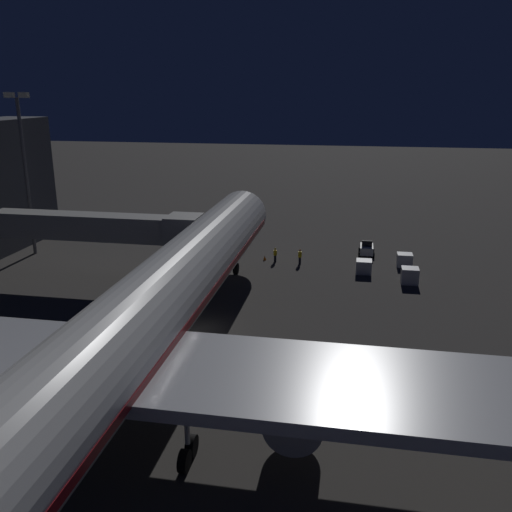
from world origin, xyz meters
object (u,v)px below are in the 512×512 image
object	(u,v)px
apron_floodlight_mast	(25,163)
traffic_cone_nose_starboard	(228,256)
baggage_container_far_row	(410,276)
baggage_container_mid_row	(405,260)
baggage_tug_spare	(367,249)
airliner_at_gate	(126,339)
ground_crew_near_nose_gear	(275,254)
jet_bridge	(110,228)
traffic_cone_nose_port	(265,258)
ground_crew_marshaller_fwd	(300,256)
baggage_container_near_belt	(364,267)

from	to	relation	value
apron_floodlight_mast	traffic_cone_nose_starboard	bearing A→B (deg)	-174.54
apron_floodlight_mast	baggage_container_far_row	bearing A→B (deg)	176.05
apron_floodlight_mast	baggage_container_mid_row	xyz separation A→B (m)	(-43.42, -2.78, -10.05)
baggage_tug_spare	baggage_container_far_row	world-z (taller)	baggage_tug_spare
apron_floodlight_mast	baggage_container_far_row	xyz separation A→B (m)	(-43.50, 3.01, -9.95)
airliner_at_gate	ground_crew_near_nose_gear	size ratio (longest dim) A/B	41.59
apron_floodlight_mast	baggage_container_far_row	distance (m)	44.73
jet_bridge	baggage_tug_spare	world-z (taller)	jet_bridge
jet_bridge	traffic_cone_nose_port	distance (m)	18.11
apron_floodlight_mast	ground_crew_marshaller_fwd	world-z (taller)	apron_floodlight_mast
apron_floodlight_mast	baggage_container_far_row	size ratio (longest dim) A/B	10.95
ground_crew_near_nose_gear	traffic_cone_nose_starboard	xyz separation A→B (m)	(5.68, -0.46, -0.63)
baggage_tug_spare	traffic_cone_nose_port	size ratio (longest dim) A/B	4.93
baggage_container_far_row	traffic_cone_nose_port	xyz separation A→B (m)	(15.80, -5.23, -0.54)
baggage_container_near_belt	ground_crew_near_nose_gear	distance (m)	10.22
airliner_at_gate	baggage_tug_spare	distance (m)	40.36
ground_crew_marshaller_fwd	baggage_tug_spare	bearing A→B (deg)	-147.82
jet_bridge	ground_crew_marshaller_fwd	bearing A→B (deg)	-152.86
jet_bridge	traffic_cone_nose_port	xyz separation A→B (m)	(-14.00, -10.13, -5.42)
apron_floodlight_mast	baggage_container_near_belt	xyz separation A→B (m)	(-38.94, 0.53, -10.04)
apron_floodlight_mast	traffic_cone_nose_port	size ratio (longest dim) A/B	33.88
jet_bridge	baggage_container_mid_row	xyz separation A→B (m)	(-29.72, -10.67, -4.97)
airliner_at_gate	baggage_container_far_row	distance (m)	34.07
baggage_container_far_row	jet_bridge	bearing A→B (deg)	9.32
apron_floodlight_mast	ground_crew_near_nose_gear	world-z (taller)	apron_floodlight_mast
baggage_container_near_belt	ground_crew_near_nose_gear	size ratio (longest dim) A/B	0.99
traffic_cone_nose_starboard	ground_crew_marshaller_fwd	bearing A→B (deg)	174.54
baggage_tug_spare	baggage_container_mid_row	distance (m)	5.30
apron_floodlight_mast	baggage_container_near_belt	world-z (taller)	apron_floodlight_mast
baggage_tug_spare	ground_crew_near_nose_gear	distance (m)	11.17
baggage_container_far_row	ground_crew_marshaller_fwd	size ratio (longest dim) A/B	0.97
baggage_container_near_belt	baggage_container_far_row	size ratio (longest dim) A/B	0.96
traffic_cone_nose_port	airliner_at_gate	bearing A→B (deg)	86.27
baggage_container_far_row	ground_crew_near_nose_gear	distance (m)	15.28
traffic_cone_nose_port	traffic_cone_nose_starboard	distance (m)	4.40
traffic_cone_nose_port	traffic_cone_nose_starboard	size ratio (longest dim) A/B	1.00
airliner_at_gate	traffic_cone_nose_port	distance (m)	34.25
baggage_tug_spare	ground_crew_marshaller_fwd	bearing A→B (deg)	32.18
airliner_at_gate	apron_floodlight_mast	xyz separation A→B (m)	(25.50, -31.54, 5.20)
ground_crew_near_nose_gear	ground_crew_marshaller_fwd	xyz separation A→B (m)	(-2.87, 0.36, 0.06)
traffic_cone_nose_starboard	baggage_container_near_belt	bearing A→B (deg)	169.99
traffic_cone_nose_port	jet_bridge	bearing A→B (deg)	35.87
jet_bridge	baggage_tug_spare	size ratio (longest dim) A/B	8.10
ground_crew_near_nose_gear	traffic_cone_nose_starboard	bearing A→B (deg)	-4.60
apron_floodlight_mast	baggage_container_near_belt	distance (m)	40.22
baggage_container_mid_row	ground_crew_marshaller_fwd	size ratio (longest dim) A/B	0.95
ground_crew_near_nose_gear	traffic_cone_nose_starboard	world-z (taller)	ground_crew_near_nose_gear
baggage_container_far_row	ground_crew_near_nose_gear	bearing A→B (deg)	-18.21
baggage_tug_spare	baggage_container_mid_row	size ratio (longest dim) A/B	1.64
baggage_container_mid_row	traffic_cone_nose_starboard	world-z (taller)	baggage_container_mid_row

